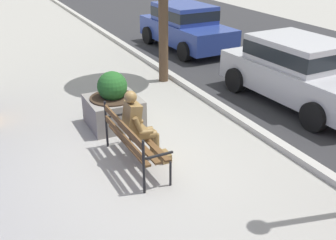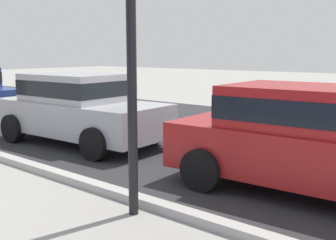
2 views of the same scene
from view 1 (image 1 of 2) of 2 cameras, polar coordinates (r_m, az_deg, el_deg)
The scene contains 7 objects.
ground_plane at distance 7.40m, azimuth -5.82°, elevation -6.18°, with size 80.00×80.00×0.00m, color #9E9B93.
curb_stone at distance 8.66m, azimuth 12.41°, elevation -1.39°, with size 60.00×0.20×0.12m, color #B2AFA8.
park_bench at distance 7.09m, azimuth -5.15°, elevation -2.57°, with size 1.81×0.57×0.95m.
bronze_statue_seated at distance 7.20m, azimuth -3.93°, elevation -1.00°, with size 0.63×0.76×1.37m.
concrete_planter at distance 8.71m, azimuth -7.70°, elevation 2.09°, with size 1.09×1.09×1.21m.
parked_car_blue at distance 14.77m, azimuth 2.45°, elevation 13.19°, with size 4.18×2.08×1.56m.
parked_car_silver at distance 10.26m, azimuth 17.88°, elevation 6.83°, with size 4.18×2.08×1.56m.
Camera 1 is at (6.01, -2.10, 3.78)m, focal length 43.28 mm.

